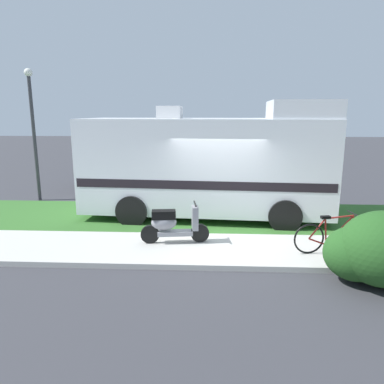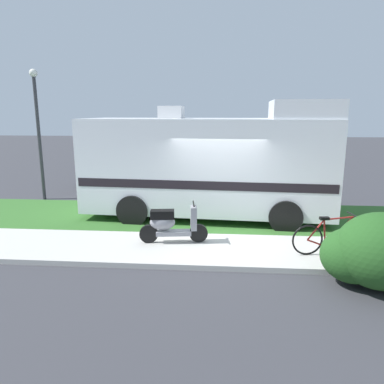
{
  "view_description": "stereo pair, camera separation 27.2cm",
  "coord_description": "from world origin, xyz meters",
  "px_view_note": "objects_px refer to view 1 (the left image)",
  "views": [
    {
      "loc": [
        -0.21,
        -9.07,
        3.17
      ],
      "look_at": [
        -0.67,
        0.3,
        1.1
      ],
      "focal_mm": 33.81,
      "sensor_mm": 36.0,
      "label": 1
    },
    {
      "loc": [
        0.06,
        -9.06,
        3.17
      ],
      "look_at": [
        -0.67,
        0.3,
        1.1
      ],
      "focal_mm": 33.81,
      "sensor_mm": 36.0,
      "label": 2
    }
  ],
  "objects_px": {
    "bicycle": "(332,236)",
    "street_lamp_post": "(33,123)",
    "scooter": "(172,224)",
    "pickup_truck_near": "(158,165)",
    "motorhome_rv": "(210,164)"
  },
  "relations": [
    {
      "from": "bicycle",
      "to": "street_lamp_post",
      "type": "distance_m",
      "value": 10.5
    },
    {
      "from": "scooter",
      "to": "street_lamp_post",
      "type": "xyz_separation_m",
      "value": [
        -5.38,
        4.5,
        2.21
      ]
    },
    {
      "from": "scooter",
      "to": "bicycle",
      "type": "bearing_deg",
      "value": -7.45
    },
    {
      "from": "scooter",
      "to": "pickup_truck_near",
      "type": "relative_size",
      "value": 0.3
    },
    {
      "from": "motorhome_rv",
      "to": "bicycle",
      "type": "relative_size",
      "value": 4.25
    },
    {
      "from": "motorhome_rv",
      "to": "bicycle",
      "type": "distance_m",
      "value": 4.29
    },
    {
      "from": "motorhome_rv",
      "to": "scooter",
      "type": "distance_m",
      "value": 2.99
    },
    {
      "from": "motorhome_rv",
      "to": "street_lamp_post",
      "type": "distance_m",
      "value": 6.61
    },
    {
      "from": "bicycle",
      "to": "street_lamp_post",
      "type": "relative_size",
      "value": 0.37
    },
    {
      "from": "motorhome_rv",
      "to": "street_lamp_post",
      "type": "xyz_separation_m",
      "value": [
        -6.24,
        1.86,
        1.13
      ]
    },
    {
      "from": "pickup_truck_near",
      "to": "bicycle",
      "type": "bearing_deg",
      "value": -57.4
    },
    {
      "from": "scooter",
      "to": "bicycle",
      "type": "relative_size",
      "value": 0.94
    },
    {
      "from": "bicycle",
      "to": "street_lamp_post",
      "type": "height_order",
      "value": "street_lamp_post"
    },
    {
      "from": "motorhome_rv",
      "to": "scooter",
      "type": "bearing_deg",
      "value": -108.18
    },
    {
      "from": "motorhome_rv",
      "to": "scooter",
      "type": "height_order",
      "value": "motorhome_rv"
    }
  ]
}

